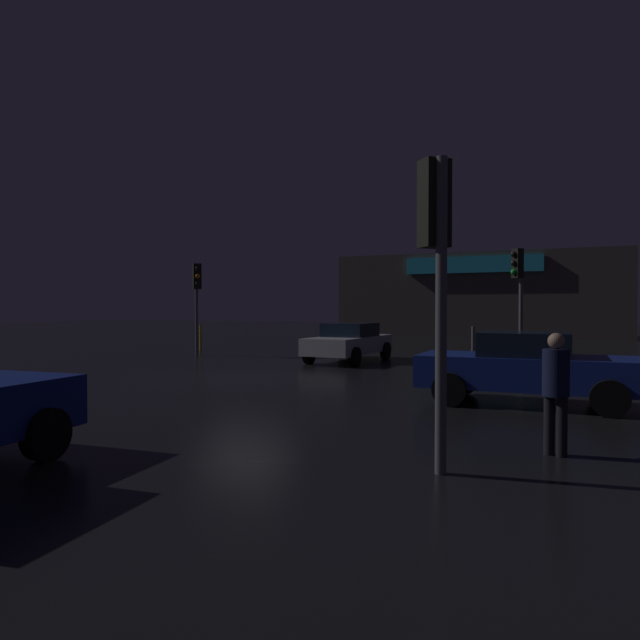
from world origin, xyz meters
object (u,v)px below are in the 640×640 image
(traffic_signal_main, at_px, (197,288))
(car_far, at_px, (349,342))
(car_near, at_px, (527,367))
(traffic_signal_cross_left, at_px, (518,281))
(pedestrian, at_px, (556,385))
(store_building, at_px, (479,296))
(traffic_signal_opposite, at_px, (436,245))

(traffic_signal_main, bearing_deg, car_far, 1.06)
(car_near, bearing_deg, traffic_signal_cross_left, 95.45)
(traffic_signal_main, xyz_separation_m, traffic_signal_cross_left, (12.29, 1.18, 0.07))
(traffic_signal_cross_left, distance_m, car_near, 8.57)
(car_far, xyz_separation_m, pedestrian, (7.09, -11.25, 0.21))
(store_building, distance_m, pedestrian, 33.01)
(traffic_signal_main, xyz_separation_m, car_far, (6.57, 0.12, -2.05))
(pedestrian, bearing_deg, store_building, 99.45)
(store_building, xyz_separation_m, car_near, (4.83, -28.47, -2.05))
(traffic_signal_opposite, height_order, car_near, traffic_signal_opposite)
(traffic_signal_cross_left, relative_size, pedestrian, 2.45)
(store_building, bearing_deg, traffic_signal_opposite, -83.07)
(car_near, bearing_deg, car_far, 132.06)
(car_far, height_order, pedestrian, pedestrian)
(traffic_signal_opposite, bearing_deg, car_far, 114.71)
(store_building, xyz_separation_m, traffic_signal_opposite, (4.11, -33.84, -0.12))
(traffic_signal_main, relative_size, traffic_signal_cross_left, 0.95)
(store_building, distance_m, traffic_signal_cross_left, 20.60)
(car_near, relative_size, pedestrian, 2.65)
(traffic_signal_main, height_order, traffic_signal_opposite, traffic_signal_main)
(traffic_signal_main, distance_m, car_near, 15.01)
(traffic_signal_opposite, bearing_deg, traffic_signal_cross_left, 90.30)
(traffic_signal_main, distance_m, traffic_signal_opposite, 17.55)
(traffic_signal_cross_left, height_order, car_far, traffic_signal_cross_left)
(traffic_signal_opposite, xyz_separation_m, car_near, (0.72, 5.37, -1.93))
(traffic_signal_cross_left, height_order, pedestrian, traffic_signal_cross_left)
(car_far, bearing_deg, car_near, -47.94)
(traffic_signal_main, relative_size, traffic_signal_opposite, 1.02)
(traffic_signal_main, height_order, car_near, traffic_signal_main)
(store_building, height_order, pedestrian, store_building)
(traffic_signal_main, xyz_separation_m, pedestrian, (13.66, -11.13, -1.84))
(traffic_signal_cross_left, distance_m, car_far, 6.19)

